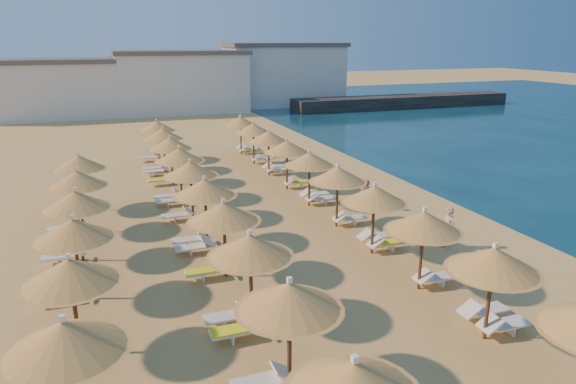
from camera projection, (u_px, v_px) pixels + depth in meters
name	position (u px, v px, depth m)	size (l,w,h in m)	color
ground	(305.00, 248.00, 22.06)	(220.00, 220.00, 0.00)	tan
jetty	(403.00, 101.00, 66.96)	(30.00, 4.00, 1.50)	black
hotel_blocks	(187.00, 80.00, 63.34)	(44.45, 10.89, 8.10)	silver
parasol_row_east	(338.00, 175.00, 23.84)	(2.76, 36.84, 3.08)	brown
parasol_row_west	(205.00, 189.00, 21.75)	(2.76, 36.84, 3.08)	brown
parasol_row_inland	(75.00, 215.00, 18.52)	(2.76, 19.80, 3.08)	brown
loungers	(249.00, 233.00, 22.72)	(14.39, 35.59, 0.66)	white
beachgoer_b	(367.00, 195.00, 26.59)	(0.80, 0.63, 1.65)	tan
beachgoer_a	(448.00, 228.00, 21.72)	(0.67, 0.44, 1.84)	tan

